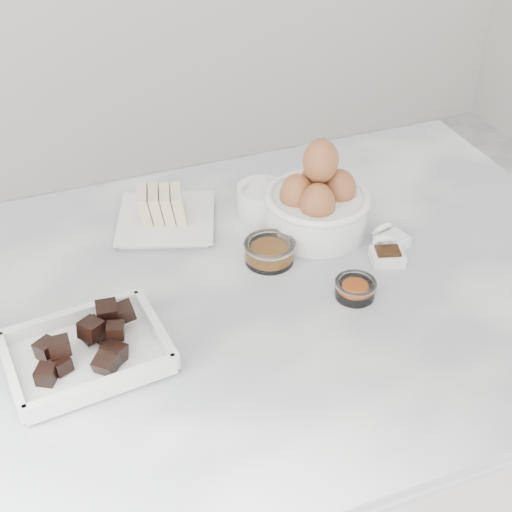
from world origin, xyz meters
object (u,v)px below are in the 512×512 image
(vanilla_spoon, at_px, (386,252))
(salt_spoon, at_px, (389,238))
(chocolate_dish, at_px, (86,350))
(honey_bowl, at_px, (269,251))
(sugar_ramekin, at_px, (262,199))
(egg_bowl, at_px, (317,202))
(zest_bowl, at_px, (355,288))
(butter_plate, at_px, (164,213))

(vanilla_spoon, relative_size, salt_spoon, 1.05)
(chocolate_dish, relative_size, honey_bowl, 2.69)
(sugar_ramekin, bearing_deg, chocolate_dish, -144.35)
(egg_bowl, height_order, salt_spoon, egg_bowl)
(chocolate_dish, bearing_deg, salt_spoon, 9.90)
(egg_bowl, xyz_separation_m, zest_bowl, (-0.02, -0.18, -0.04))
(sugar_ramekin, xyz_separation_m, zest_bowl, (0.05, -0.27, -0.01))
(sugar_ramekin, bearing_deg, egg_bowl, -49.81)
(butter_plate, relative_size, honey_bowl, 2.48)
(honey_bowl, xyz_separation_m, salt_spoon, (0.21, -0.03, -0.01))
(butter_plate, height_order, sugar_ramekin, butter_plate)
(honey_bowl, height_order, zest_bowl, honey_bowl)
(chocolate_dish, distance_m, egg_bowl, 0.47)
(zest_bowl, bearing_deg, butter_plate, 126.71)
(egg_bowl, relative_size, salt_spoon, 2.54)
(chocolate_dish, height_order, sugar_ramekin, chocolate_dish)
(butter_plate, height_order, egg_bowl, egg_bowl)
(chocolate_dish, xyz_separation_m, honey_bowl, (0.32, 0.12, -0.00))
(sugar_ramekin, xyz_separation_m, salt_spoon, (0.16, -0.17, -0.02))
(butter_plate, bearing_deg, sugar_ramekin, -9.72)
(butter_plate, xyz_separation_m, zest_bowl, (0.22, -0.30, -0.01))
(egg_bowl, height_order, zest_bowl, egg_bowl)
(vanilla_spoon, bearing_deg, butter_plate, 143.51)
(butter_plate, distance_m, sugar_ramekin, 0.18)
(chocolate_dish, relative_size, vanilla_spoon, 3.07)
(chocolate_dish, relative_size, zest_bowl, 3.50)
(butter_plate, xyz_separation_m, sugar_ramekin, (0.17, -0.03, 0.01))
(egg_bowl, relative_size, vanilla_spoon, 2.42)
(chocolate_dish, xyz_separation_m, butter_plate, (0.19, 0.29, 0.00))
(sugar_ramekin, height_order, honey_bowl, sugar_ramekin)
(zest_bowl, distance_m, vanilla_spoon, 0.11)
(zest_bowl, xyz_separation_m, vanilla_spoon, (0.09, 0.07, -0.00))
(butter_plate, bearing_deg, egg_bowl, -24.72)
(chocolate_dish, height_order, salt_spoon, chocolate_dish)
(chocolate_dish, distance_m, zest_bowl, 0.41)
(salt_spoon, bearing_deg, chocolate_dish, -170.10)
(salt_spoon, bearing_deg, zest_bowl, -139.59)
(butter_plate, height_order, honey_bowl, butter_plate)
(egg_bowl, xyz_separation_m, honey_bowl, (-0.11, -0.05, -0.04))
(sugar_ramekin, distance_m, vanilla_spoon, 0.25)
(sugar_ramekin, relative_size, honey_bowl, 1.05)
(vanilla_spoon, bearing_deg, salt_spoon, 53.70)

